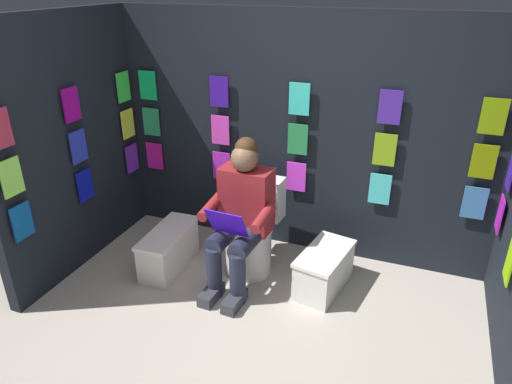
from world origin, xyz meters
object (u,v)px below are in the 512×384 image
at_px(comic_longbox_far, 169,249).
at_px(person_reading, 240,215).
at_px(toilet, 252,233).
at_px(comic_longbox_near, 324,270).

bearing_deg(comic_longbox_far, person_reading, -178.88).
height_order(toilet, comic_longbox_far, toilet).
bearing_deg(comic_longbox_near, person_reading, 22.26).
height_order(comic_longbox_near, comic_longbox_far, comic_longbox_far).
relative_size(comic_longbox_near, comic_longbox_far, 0.95).
xyz_separation_m(toilet, comic_longbox_near, (-0.64, 0.09, -0.16)).
bearing_deg(person_reading, toilet, -89.57).
bearing_deg(person_reading, comic_longbox_far, 6.66).
bearing_deg(comic_longbox_near, toilet, 2.53).
relative_size(toilet, comic_longbox_near, 1.23).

